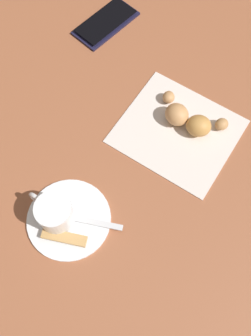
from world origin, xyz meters
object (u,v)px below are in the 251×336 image
object	(u,v)px
sugar_packet	(64,237)
croissant	(189,119)
saucer	(68,218)
cell_phone	(106,22)
espresso_cup	(54,212)
napkin	(177,131)
teaspoon	(68,216)

from	to	relation	value
sugar_packet	croissant	size ratio (longest dim) A/B	0.53
saucer	cell_phone	world-z (taller)	cell_phone
espresso_cup	cell_phone	xyz separation A→B (m)	(-0.35, -0.22, -0.03)
saucer	napkin	bearing A→B (deg)	172.35
teaspoon	cell_phone	world-z (taller)	teaspoon
napkin	cell_phone	world-z (taller)	cell_phone
saucer	sugar_packet	xyz separation A→B (m)	(0.03, 0.02, 0.01)
sugar_packet	teaspoon	bearing A→B (deg)	96.58
saucer	espresso_cup	xyz separation A→B (m)	(0.01, -0.01, 0.03)
espresso_cup	sugar_packet	world-z (taller)	espresso_cup
teaspoon	sugar_packet	world-z (taller)	teaspoon
cell_phone	sugar_packet	bearing A→B (deg)	34.38
espresso_cup	saucer	bearing A→B (deg)	130.94
napkin	saucer	bearing A→B (deg)	-7.65
sugar_packet	croissant	distance (m)	0.29
napkin	cell_phone	size ratio (longest dim) A/B	1.45
saucer	cell_phone	distance (m)	0.41
espresso_cup	cell_phone	size ratio (longest dim) A/B	0.58
teaspoon	croissant	size ratio (longest dim) A/B	0.92
saucer	teaspoon	world-z (taller)	teaspoon
espresso_cup	napkin	world-z (taller)	espresso_cup
sugar_packet	croissant	xyz separation A→B (m)	(-0.29, 0.02, 0.01)
teaspoon	sugar_packet	bearing A→B (deg)	35.92
teaspoon	napkin	distance (m)	0.24
teaspoon	croissant	world-z (taller)	croissant
sugar_packet	cell_phone	xyz separation A→B (m)	(-0.36, -0.25, -0.01)
sugar_packet	napkin	size ratio (longest dim) A/B	0.36
cell_phone	napkin	bearing A→B (deg)	69.38
espresso_cup	croissant	bearing A→B (deg)	169.85
croissant	cell_phone	xyz separation A→B (m)	(-0.08, -0.27, -0.02)
croissant	espresso_cup	bearing A→B (deg)	-10.15
espresso_cup	napkin	bearing A→B (deg)	169.88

